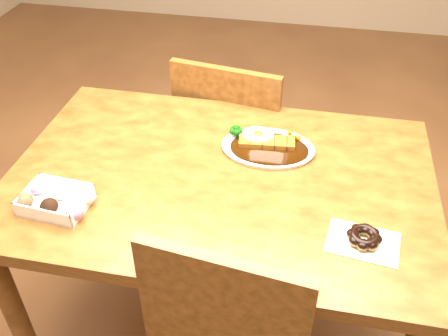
% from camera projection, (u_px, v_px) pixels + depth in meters
% --- Properties ---
extents(ground, '(6.00, 6.00, 0.00)m').
position_uv_depth(ground, '(221.00, 329.00, 1.88)').
color(ground, brown).
rests_on(ground, ground).
extents(table, '(1.20, 0.80, 0.75)m').
position_uv_depth(table, '(221.00, 200.00, 1.48)').
color(table, '#44250D').
rests_on(table, ground).
extents(chair_far, '(0.48, 0.48, 0.87)m').
position_uv_depth(chair_far, '(236.00, 143.00, 2.00)').
color(chair_far, '#44250D').
rests_on(chair_far, ground).
extents(katsu_curry_plate, '(0.28, 0.20, 0.06)m').
position_uv_depth(katsu_curry_plate, '(267.00, 145.00, 1.50)').
color(katsu_curry_plate, white).
rests_on(katsu_curry_plate, table).
extents(donut_box, '(0.20, 0.14, 0.05)m').
position_uv_depth(donut_box, '(56.00, 199.00, 1.30)').
color(donut_box, white).
rests_on(donut_box, table).
extents(pon_de_ring, '(0.19, 0.14, 0.03)m').
position_uv_depth(pon_de_ring, '(364.00, 238.00, 1.20)').
color(pon_de_ring, silver).
rests_on(pon_de_ring, table).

